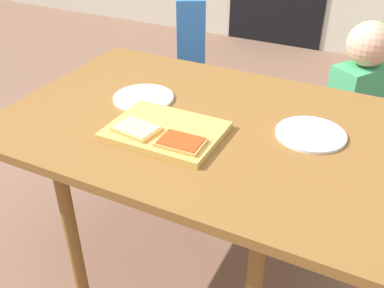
% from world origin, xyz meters
% --- Properties ---
extents(ground_plane, '(16.00, 16.00, 0.00)m').
position_xyz_m(ground_plane, '(0.00, 0.00, 0.00)').
color(ground_plane, '#825C48').
extents(dining_table, '(1.31, 0.90, 0.71)m').
position_xyz_m(dining_table, '(0.00, 0.00, 0.64)').
color(dining_table, brown).
rests_on(dining_table, ground).
extents(cutting_board, '(0.35, 0.27, 0.02)m').
position_xyz_m(cutting_board, '(-0.06, -0.13, 0.72)').
color(cutting_board, gold).
rests_on(cutting_board, dining_table).
extents(pizza_slice_near_left, '(0.15, 0.12, 0.01)m').
position_xyz_m(pizza_slice_near_left, '(-0.13, -0.19, 0.74)').
color(pizza_slice_near_left, '#E39C4B').
rests_on(pizza_slice_near_left, cutting_board).
extents(pizza_slice_near_right, '(0.14, 0.10, 0.01)m').
position_xyz_m(pizza_slice_near_right, '(0.03, -0.19, 0.74)').
color(pizza_slice_near_right, '#E39C4B').
rests_on(pizza_slice_near_right, cutting_board).
extents(plate_white_right, '(0.22, 0.22, 0.01)m').
position_xyz_m(plate_white_right, '(0.36, 0.07, 0.71)').
color(plate_white_right, white).
rests_on(plate_white_right, dining_table).
extents(plate_white_left, '(0.22, 0.22, 0.01)m').
position_xyz_m(plate_white_left, '(-0.25, 0.05, 0.71)').
color(plate_white_left, white).
rests_on(plate_white_left, dining_table).
extents(child_left, '(0.24, 0.28, 1.07)m').
position_xyz_m(child_left, '(-0.43, 0.79, 0.61)').
color(child_left, '#4B3D49').
rests_on(child_left, ground).
extents(child_right, '(0.25, 0.28, 0.92)m').
position_xyz_m(child_right, '(0.44, 0.67, 0.54)').
color(child_right, '#244537').
rests_on(child_right, ground).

